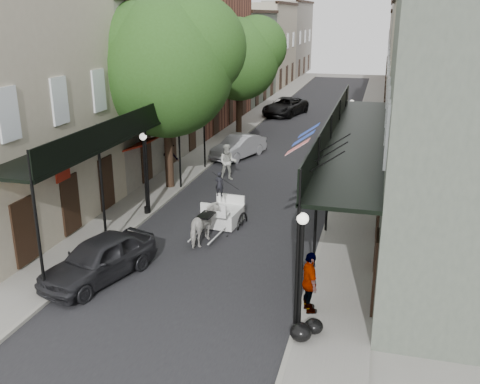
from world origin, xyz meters
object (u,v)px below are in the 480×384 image
Objects in this scene: tree_near at (174,63)px; carriage at (227,201)px; pedestrian_sidewalk_left at (170,156)px; lamppost_right_near at (301,274)px; car_right_far at (342,147)px; pedestrian_sidewalk_right at (310,283)px; car_right_near at (329,168)px; lamppost_left at (145,172)px; tree_far at (244,56)px; lamppost_right_far at (350,129)px; car_left_mid at (239,147)px; car_left_near at (99,259)px; car_left_far at (285,107)px; horse at (205,225)px; pedestrian_walking at (228,162)px.

carriage is at bearing -46.45° from tree_near.
lamppost_right_near is at bearing 120.66° from pedestrian_sidewalk_left.
car_right_far is at bearing 48.53° from tree_near.
pedestrian_sidewalk_right is 0.36× the size of car_right_near.
lamppost_right_near is 21.05m from car_right_far.
car_right_far is at bearing 59.36° from lamppost_left.
tree_near reaches higher than tree_far.
car_left_mid is (-6.86, -0.93, -1.33)m from lamppost_right_far.
carriage is (3.76, 0.12, -1.05)m from lamppost_left.
pedestrian_sidewalk_right is at bearing 85.92° from lamppost_right_near.
car_left_near is (1.08, -10.30, -5.73)m from tree_near.
car_left_far is at bearing -72.45° from car_right_far.
car_right_far is (3.94, 12.88, -0.33)m from carriage.
horse is 0.91× the size of pedestrian_walking.
tree_near is at bearing -89.81° from tree_far.
car_left_near is at bearing -109.88° from pedestrian_walking.
tree_far is at bearing 90.46° from lamppost_left.
pedestrian_sidewalk_right is (4.54, -6.72, 0.09)m from carriage.
tree_far is at bearing 107.07° from carriage.
car_right_far is at bearing 34.68° from pedestrian_walking.
lamppost_left is at bearing 34.50° from car_right_near.
horse is 8.69m from pedestrian_walking.
carriage is at bearing 118.67° from lamppost_right_near.
car_right_near is at bearing -54.87° from tree_far.
car_right_far is at bearing 116.57° from lamppost_right_far.
car_left_far is at bearing -12.19° from pedestrian_sidewalk_right.
lamppost_right_near is 2.03× the size of horse.
car_right_far is at bearing 91.36° from lamppost_right_near.
lamppost_right_far is 16.34m from car_left_far.
tree_near reaches higher than car_right_far.
lamppost_left is 0.95× the size of car_right_far.
pedestrian_sidewalk_left is at bearing -85.41° from car_left_far.
lamppost_right_far is 0.95× the size of car_right_far.
car_right_near is 1.37× the size of car_right_far.
lamppost_right_far is 0.65× the size of car_left_far.
lamppost_left is at bearing -124.35° from lamppost_right_far.
lamppost_right_far is at bearing 27.67° from pedestrian_walking.
car_right_far is (7.85, -5.18, -5.17)m from tree_far.
lamppost_left is 10.57m from car_right_near.
lamppost_right_near reaches higher than car_left_mid.
lamppost_right_near is at bearing 2.67° from car_left_near.
horse reaches higher than car_right_far.
tree_near is at bearing 113.22° from car_left_near.
horse reaches higher than car_left_near.
carriage is 0.58× the size of car_left_near.
horse is at bearing 129.05° from lamppost_right_near.
car_left_near is 0.83× the size of car_right_near.
car_right_near is (3.87, 9.69, 0.01)m from horse.
lamppost_left and lamppost_right_far have the same top height.
tree_far is 18.57m from lamppost_left.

